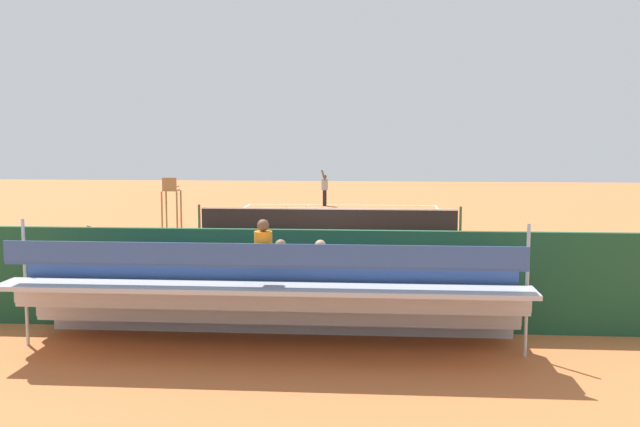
{
  "coord_description": "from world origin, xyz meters",
  "views": [
    {
      "loc": [
        -1.9,
        28.14,
        3.9
      ],
      "look_at": [
        0.0,
        4.0,
        1.2
      ],
      "focal_mm": 41.0,
      "sensor_mm": 36.0,
      "label": 1
    }
  ],
  "objects_px": {
    "courtside_bench": "(441,296)",
    "tennis_ball_far": "(271,211)",
    "tennis_ball_near": "(286,206)",
    "umpire_chair": "(171,198)",
    "equipment_bag": "(347,313)",
    "tennis_player": "(325,187)",
    "tennis_racket": "(308,206)",
    "bleacher_stand": "(273,299)",
    "tennis_net": "(328,220)",
    "line_judge": "(84,268)"
  },
  "relations": [
    {
      "from": "tennis_net",
      "to": "equipment_bag",
      "type": "xyz_separation_m",
      "value": [
        -1.31,
        13.4,
        -0.32
      ]
    },
    {
      "from": "tennis_ball_near",
      "to": "tennis_ball_far",
      "type": "bearing_deg",
      "value": 76.31
    },
    {
      "from": "bleacher_stand",
      "to": "tennis_racket",
      "type": "bearing_deg",
      "value": -85.93
    },
    {
      "from": "umpire_chair",
      "to": "bleacher_stand",
      "type": "bearing_deg",
      "value": 112.27
    },
    {
      "from": "equipment_bag",
      "to": "tennis_net",
      "type": "bearing_deg",
      "value": -84.43
    },
    {
      "from": "equipment_bag",
      "to": "line_judge",
      "type": "relative_size",
      "value": 0.47
    },
    {
      "from": "tennis_racket",
      "to": "tennis_net",
      "type": "bearing_deg",
      "value": 99.79
    },
    {
      "from": "tennis_player",
      "to": "tennis_ball_far",
      "type": "xyz_separation_m",
      "value": [
        2.47,
        2.9,
        -0.98
      ]
    },
    {
      "from": "tennis_net",
      "to": "bleacher_stand",
      "type": "relative_size",
      "value": 1.14
    },
    {
      "from": "tennis_net",
      "to": "courtside_bench",
      "type": "height_order",
      "value": "tennis_net"
    },
    {
      "from": "courtside_bench",
      "to": "tennis_ball_far",
      "type": "xyz_separation_m",
      "value": [
        6.59,
        -20.77,
        -0.53
      ]
    },
    {
      "from": "tennis_ball_far",
      "to": "tennis_ball_near",
      "type": "bearing_deg",
      "value": -103.69
    },
    {
      "from": "tennis_net",
      "to": "equipment_bag",
      "type": "relative_size",
      "value": 11.44
    },
    {
      "from": "line_judge",
      "to": "equipment_bag",
      "type": "bearing_deg",
      "value": 178.71
    },
    {
      "from": "tennis_player",
      "to": "tennis_ball_near",
      "type": "height_order",
      "value": "tennis_player"
    },
    {
      "from": "equipment_bag",
      "to": "line_judge",
      "type": "bearing_deg",
      "value": -1.29
    },
    {
      "from": "tennis_player",
      "to": "tennis_racket",
      "type": "distance_m",
      "value": 1.35
    },
    {
      "from": "courtside_bench",
      "to": "equipment_bag",
      "type": "relative_size",
      "value": 2.0
    },
    {
      "from": "tennis_player",
      "to": "tennis_ball_near",
      "type": "relative_size",
      "value": 29.18
    },
    {
      "from": "umpire_chair",
      "to": "tennis_player",
      "type": "height_order",
      "value": "umpire_chair"
    },
    {
      "from": "bleacher_stand",
      "to": "courtside_bench",
      "type": "distance_m",
      "value": 3.81
    },
    {
      "from": "equipment_bag",
      "to": "tennis_ball_near",
      "type": "relative_size",
      "value": 13.64
    },
    {
      "from": "bleacher_stand",
      "to": "tennis_player",
      "type": "xyz_separation_m",
      "value": [
        0.93,
        -25.72,
        0.1
      ]
    },
    {
      "from": "tennis_ball_near",
      "to": "tennis_net",
      "type": "bearing_deg",
      "value": 106.58
    },
    {
      "from": "tennis_racket",
      "to": "tennis_ball_near",
      "type": "relative_size",
      "value": 8.88
    },
    {
      "from": "tennis_racket",
      "to": "tennis_ball_far",
      "type": "bearing_deg",
      "value": 61.1
    },
    {
      "from": "umpire_chair",
      "to": "equipment_bag",
      "type": "relative_size",
      "value": 2.38
    },
    {
      "from": "umpire_chair",
      "to": "tennis_player",
      "type": "relative_size",
      "value": 1.11
    },
    {
      "from": "umpire_chair",
      "to": "line_judge",
      "type": "xyz_separation_m",
      "value": [
        -1.88,
        13.19,
        -0.3
      ]
    },
    {
      "from": "bleacher_stand",
      "to": "courtside_bench",
      "type": "xyz_separation_m",
      "value": [
        -3.19,
        -2.06,
        -0.36
      ]
    },
    {
      "from": "bleacher_stand",
      "to": "line_judge",
      "type": "bearing_deg",
      "value": -25.2
    },
    {
      "from": "tennis_ball_far",
      "to": "line_judge",
      "type": "relative_size",
      "value": 0.03
    },
    {
      "from": "bleacher_stand",
      "to": "equipment_bag",
      "type": "bearing_deg",
      "value": -123.25
    },
    {
      "from": "tennis_net",
      "to": "umpire_chair",
      "type": "height_order",
      "value": "umpire_chair"
    },
    {
      "from": "tennis_ball_near",
      "to": "tennis_ball_far",
      "type": "distance_m",
      "value": 2.14
    },
    {
      "from": "umpire_chair",
      "to": "line_judge",
      "type": "relative_size",
      "value": 1.11
    },
    {
      "from": "bleacher_stand",
      "to": "tennis_ball_far",
      "type": "relative_size",
      "value": 137.27
    },
    {
      "from": "tennis_ball_near",
      "to": "umpire_chair",
      "type": "bearing_deg",
      "value": 70.85
    },
    {
      "from": "line_judge",
      "to": "tennis_player",
      "type": "bearing_deg",
      "value": -98.27
    },
    {
      "from": "umpire_chair",
      "to": "tennis_player",
      "type": "bearing_deg",
      "value": -116.9
    },
    {
      "from": "equipment_bag",
      "to": "tennis_ball_near",
      "type": "height_order",
      "value": "equipment_bag"
    },
    {
      "from": "umpire_chair",
      "to": "tennis_racket",
      "type": "height_order",
      "value": "umpire_chair"
    },
    {
      "from": "bleacher_stand",
      "to": "tennis_net",
      "type": "bearing_deg",
      "value": -89.84
    },
    {
      "from": "equipment_bag",
      "to": "tennis_racket",
      "type": "height_order",
      "value": "equipment_bag"
    },
    {
      "from": "equipment_bag",
      "to": "tennis_ball_near",
      "type": "bearing_deg",
      "value": -79.74
    },
    {
      "from": "courtside_bench",
      "to": "tennis_racket",
      "type": "distance_m",
      "value": 24.14
    },
    {
      "from": "tennis_ball_near",
      "to": "line_judge",
      "type": "xyz_separation_m",
      "value": [
        1.47,
        22.84,
        0.98
      ]
    },
    {
      "from": "equipment_bag",
      "to": "tennis_racket",
      "type": "xyz_separation_m",
      "value": [
        3.09,
        -23.74,
        -0.16
      ]
    },
    {
      "from": "equipment_bag",
      "to": "tennis_racket",
      "type": "relative_size",
      "value": 1.54
    },
    {
      "from": "umpire_chair",
      "to": "line_judge",
      "type": "distance_m",
      "value": 13.33
    }
  ]
}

